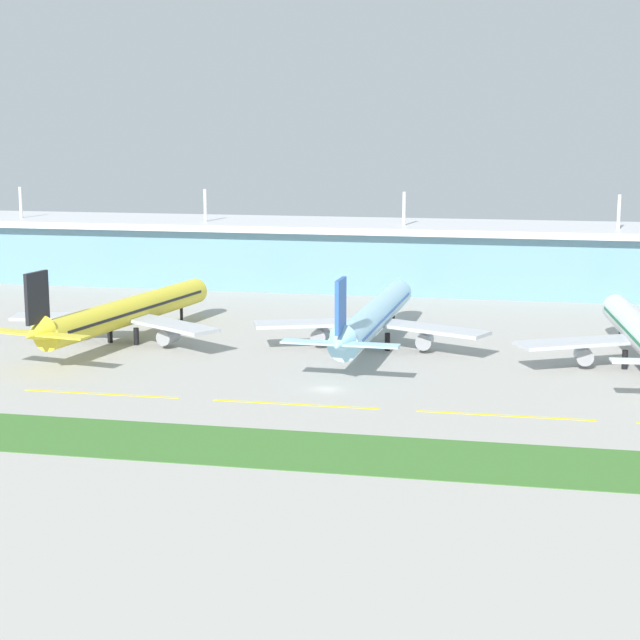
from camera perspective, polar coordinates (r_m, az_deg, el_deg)
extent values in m
plane|color=#A8A59E|center=(182.25, 0.32, -3.79)|extent=(600.00, 600.00, 0.00)
cube|color=#6693A8|center=(292.19, 4.68, 3.30)|extent=(280.00, 28.00, 16.48)
cube|color=silver|center=(291.16, 4.71, 5.08)|extent=(288.00, 34.00, 1.80)
cylinder|color=silver|center=(318.58, -15.96, 6.17)|extent=(0.90, 0.90, 9.00)
cylinder|color=silver|center=(297.09, -6.26, 6.21)|extent=(0.90, 0.90, 9.00)
cylinder|color=silver|center=(285.15, 4.59, 6.06)|extent=(0.90, 0.90, 9.00)
cylinder|color=silver|center=(283.95, 15.93, 5.67)|extent=(0.90, 0.90, 9.00)
cylinder|color=yellow|center=(224.65, -10.29, 0.49)|extent=(16.11, 58.58, 5.80)
cone|color=yellow|center=(251.29, -6.53, 1.67)|extent=(6.13, 4.92, 5.51)
cone|color=yellow|center=(198.34, -15.21, -0.70)|extent=(6.03, 7.40, 5.72)
cube|color=black|center=(198.00, -15.13, 1.18)|extent=(1.83, 6.42, 9.50)
cube|color=yellow|center=(202.07, -16.38, -0.61)|extent=(10.41, 4.93, 0.36)
cube|color=yellow|center=(195.56, -13.83, -0.85)|extent=(10.41, 4.93, 0.36)
cube|color=#B7BABF|center=(227.83, -13.43, 0.18)|extent=(24.88, 11.55, 0.70)
cylinder|color=gray|center=(228.82, -12.94, -0.47)|extent=(3.95, 5.00, 3.20)
cube|color=#B7BABF|center=(215.06, -8.18, -0.25)|extent=(23.93, 18.56, 0.70)
cylinder|color=gray|center=(217.42, -8.25, -0.88)|extent=(3.95, 5.00, 3.20)
cylinder|color=black|center=(244.04, -7.54, 0.26)|extent=(0.70, 0.70, 3.60)
cylinder|color=black|center=(224.74, -11.34, -0.76)|extent=(1.10, 1.10, 3.60)
cylinder|color=black|center=(221.36, -9.95, -0.88)|extent=(1.10, 1.10, 3.60)
cube|color=black|center=(224.58, -10.29, 0.59)|extent=(15.11, 52.84, 0.60)
cylinder|color=#9ED1EA|center=(215.69, 3.00, 0.23)|extent=(8.01, 61.87, 5.80)
cone|color=#9ED1EA|center=(247.61, 4.39, 1.57)|extent=(5.65, 4.20, 5.51)
cone|color=#9ED1EA|center=(182.91, 1.05, -1.26)|extent=(5.16, 6.80, 5.72)
cube|color=#2D5BB7|center=(182.65, 1.13, 0.78)|extent=(0.93, 6.42, 9.50)
cube|color=#9ED1EA|center=(184.66, -0.58, -1.21)|extent=(10.11, 3.56, 0.36)
cube|color=#9ED1EA|center=(182.35, 2.78, -1.37)|extent=(10.11, 3.56, 0.36)
cube|color=#B7BABF|center=(214.17, -0.38, -0.18)|extent=(24.88, 14.58, 0.70)
cylinder|color=gray|center=(215.81, 0.02, -0.86)|extent=(3.36, 4.61, 3.20)
cube|color=#B7BABF|center=(209.81, 6.00, -0.47)|extent=(24.69, 15.99, 0.70)
cylinder|color=gray|center=(211.92, 5.71, -1.12)|extent=(3.36, 4.61, 3.20)
cylinder|color=black|center=(238.96, 4.01, 0.10)|extent=(0.70, 0.70, 3.60)
cylinder|color=black|center=(214.30, 2.00, -1.11)|extent=(1.10, 1.10, 3.60)
cylinder|color=black|center=(213.15, 3.68, -1.19)|extent=(1.10, 1.10, 3.60)
cube|color=#2D5BB7|center=(215.62, 3.00, 0.34)|extent=(7.83, 55.70, 0.60)
cone|color=silver|center=(235.62, 15.69, 0.74)|extent=(5.87, 4.52, 5.51)
cube|color=#B7BABF|center=(201.43, 13.89, -1.19)|extent=(24.42, 17.14, 0.70)
cylinder|color=gray|center=(203.58, 14.14, -1.89)|extent=(3.62, 4.79, 3.20)
cylinder|color=black|center=(227.96, 16.00, -0.81)|extent=(0.70, 0.70, 3.60)
cylinder|color=black|center=(204.93, 16.23, -2.08)|extent=(1.10, 1.10, 3.60)
cube|color=yellow|center=(183.06, -11.81, -3.95)|extent=(28.00, 0.70, 0.04)
cube|color=yellow|center=(172.72, -1.35, -4.60)|extent=(28.00, 0.70, 0.04)
cube|color=yellow|center=(168.71, 10.03, -5.14)|extent=(28.00, 0.70, 0.04)
cube|color=#3D702D|center=(149.75, -2.26, -7.01)|extent=(300.00, 18.00, 0.10)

